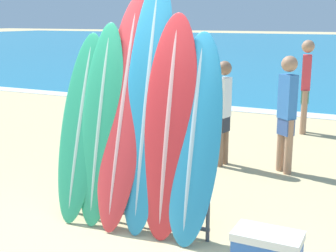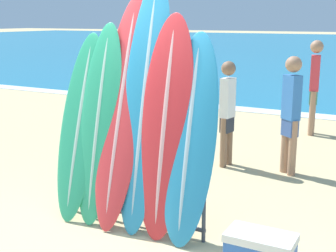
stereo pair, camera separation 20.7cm
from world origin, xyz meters
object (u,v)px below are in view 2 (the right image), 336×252
surfboard_slot_3 (144,106)px  person_mid_beach (291,111)px  person_near_water (227,110)px  surfboard_slot_0 (80,126)px  surfboard_slot_5 (190,140)px  surfboard_slot_1 (99,124)px  surfboard_slot_4 (165,128)px  person_far_left (314,84)px  surfboard_slot_2 (121,113)px  surfboard_rack (132,182)px

surfboard_slot_3 → person_mid_beach: 2.64m
person_near_water → surfboard_slot_0: bearing=171.5°
surfboard_slot_5 → person_near_water: surfboard_slot_5 is taller
surfboard_slot_1 → surfboard_slot_4: surfboard_slot_4 is taller
surfboard_slot_4 → person_mid_beach: bearing=75.9°
surfboard_slot_1 → person_mid_beach: size_ratio=1.28×
person_far_left → person_near_water: bearing=154.5°
surfboard_slot_0 → person_far_left: surfboard_slot_0 is taller
surfboard_slot_1 → surfboard_slot_2: (0.25, 0.05, 0.14)m
surfboard_slot_2 → surfboard_slot_5: bearing=-4.1°
surfboard_rack → person_near_water: person_near_water is taller
surfboard_rack → surfboard_slot_1: surfboard_slot_1 is taller
surfboard_rack → surfboard_slot_0: (-0.67, 0.00, 0.53)m
surfboard_slot_5 → person_mid_beach: surfboard_slot_5 is taller
surfboard_slot_4 → surfboard_slot_5: bearing=-2.4°
surfboard_rack → surfboard_slot_1: (-0.41, 0.00, 0.58)m
surfboard_slot_5 → person_far_left: size_ratio=1.16×
person_near_water → person_mid_beach: bearing=-76.3°
surfboard_slot_2 → person_mid_beach: (1.18, 2.46, -0.30)m
surfboard_slot_5 → person_near_water: 2.52m
surfboard_rack → person_near_water: bearing=87.3°
surfboard_slot_0 → person_far_left: (1.51, 5.07, -0.04)m
surfboard_slot_2 → person_far_left: bearing=78.9°
person_near_water → person_mid_beach: (0.92, 0.07, 0.05)m
person_near_water → surfboard_rack: bearing=-173.3°
person_near_water → surfboard_slot_1: bearing=177.3°
surfboard_slot_0 → surfboard_slot_3: (0.79, 0.06, 0.29)m
surfboard_slot_5 → person_far_left: 5.08m
surfboard_slot_1 → surfboard_slot_5: (1.08, -0.01, -0.04)m
surfboard_rack → surfboard_slot_1: bearing=179.5°
surfboard_slot_2 → surfboard_slot_5: 0.84m
surfboard_slot_5 → person_far_left: bearing=88.1°
surfboard_slot_0 → surfboard_slot_4: bearing=0.0°
surfboard_slot_2 → person_far_left: surfboard_slot_2 is taller
surfboard_slot_0 → surfboard_slot_1: surfboard_slot_1 is taller
person_mid_beach → surfboard_slot_1: bearing=-81.8°
surfboard_slot_4 → surfboard_rack: bearing=-179.4°
surfboard_slot_2 → surfboard_slot_5: (0.82, -0.06, -0.18)m
surfboard_rack → person_mid_beach: bearing=67.7°
person_near_water → surfboard_slot_3: bearing=-170.4°
person_near_water → person_far_left: bearing=-6.0°
person_mid_beach → person_far_left: (-0.20, 2.56, 0.06)m
surfboard_rack → surfboard_slot_3: (0.12, 0.06, 0.81)m
person_mid_beach → surfboard_slot_5: bearing=-60.1°
surfboard_rack → surfboard_slot_0: surfboard_slot_0 is taller
surfboard_rack → surfboard_slot_5: 0.86m
surfboard_slot_3 → surfboard_slot_2: bearing=-177.9°
surfboard_slot_1 → surfboard_slot_4: 0.81m
surfboard_slot_1 → surfboard_slot_0: bearing=179.9°
surfboard_slot_0 → surfboard_slot_3: 0.84m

